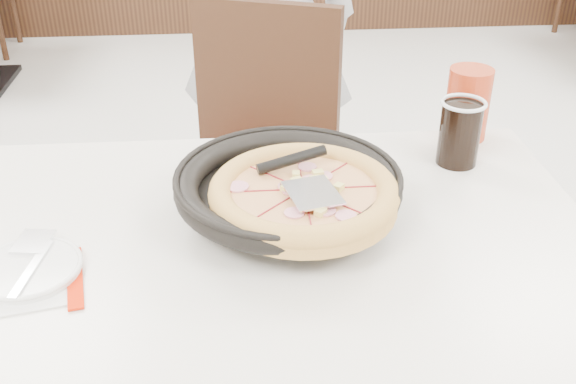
{
  "coord_description": "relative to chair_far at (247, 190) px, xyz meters",
  "views": [
    {
      "loc": [
        -0.31,
        -1.2,
        1.41
      ],
      "look_at": [
        -0.23,
        -0.15,
        0.8
      ],
      "focal_mm": 42.0,
      "sensor_mm": 36.0,
      "label": 1
    }
  ],
  "objects": [
    {
      "name": "chair_far",
      "position": [
        0.0,
        0.0,
        0.0
      ],
      "size": [
        0.54,
        0.54,
        0.95
      ],
      "primitive_type": null,
      "rotation": [
        0.0,
        0.0,
        2.77
      ],
      "color": "black",
      "rests_on": "floor"
    },
    {
      "name": "trivet",
      "position": [
        0.06,
        -0.59,
        0.29
      ],
      "size": [
        0.13,
        0.13,
        0.04
      ],
      "primitive_type": "cylinder",
      "rotation": [
        0.0,
        0.0,
        0.07
      ],
      "color": "black",
      "rests_on": "main_table"
    },
    {
      "name": "pizza_pan",
      "position": [
        0.07,
        -0.57,
        0.32
      ],
      "size": [
        0.36,
        0.36,
        0.01
      ],
      "primitive_type": "cylinder",
      "rotation": [
        0.0,
        0.0,
        0.07
      ],
      "color": "black",
      "rests_on": "trivet"
    },
    {
      "name": "pizza",
      "position": [
        0.09,
        -0.62,
        0.34
      ],
      "size": [
        0.35,
        0.35,
        0.02
      ],
      "primitive_type": "cylinder",
      "rotation": [
        0.0,
        0.0,
        0.07
      ],
      "color": "tan",
      "rests_on": "pizza_pan"
    },
    {
      "name": "pizza_server",
      "position": [
        0.1,
        -0.65,
        0.37
      ],
      "size": [
        0.1,
        0.12,
        0.0
      ],
      "primitive_type": "cube",
      "rotation": [
        0.0,
        0.0,
        0.24
      ],
      "color": "silver",
      "rests_on": "pizza"
    },
    {
      "name": "napkin",
      "position": [
        -0.36,
        -0.74,
        0.28
      ],
      "size": [
        0.19,
        0.19,
        0.0
      ],
      "primitive_type": "cube",
      "rotation": [
        0.0,
        0.0,
        0.21
      ],
      "color": "white",
      "rests_on": "main_table"
    },
    {
      "name": "side_plate",
      "position": [
        -0.36,
        -0.72,
        0.28
      ],
      "size": [
        0.18,
        0.18,
        0.01
      ],
      "primitive_type": "cylinder",
      "rotation": [
        0.0,
        0.0,
        0.07
      ],
      "color": "white",
      "rests_on": "napkin"
    },
    {
      "name": "fork",
      "position": [
        -0.35,
        -0.73,
        0.29
      ],
      "size": [
        0.04,
        0.15,
        0.0
      ],
      "primitive_type": "cube",
      "rotation": [
        0.0,
        0.0,
        -0.14
      ],
      "color": "silver",
      "rests_on": "side_plate"
    },
    {
      "name": "cola_glass",
      "position": [
        0.44,
        -0.39,
        0.34
      ],
      "size": [
        0.09,
        0.09,
        0.13
      ],
      "primitive_type": "cylinder",
      "rotation": [
        0.0,
        0.0,
        0.07
      ],
      "color": "black",
      "rests_on": "main_table"
    },
    {
      "name": "red_cup",
      "position": [
        0.49,
        -0.27,
        0.35
      ],
      "size": [
        0.1,
        0.1,
        0.16
      ],
      "primitive_type": "cylinder",
      "rotation": [
        0.0,
        0.0,
        0.07
      ],
      "color": "#A92F13",
      "rests_on": "main_table"
    },
    {
      "name": "diner_person",
      "position": [
        0.08,
        0.55,
        0.35
      ],
      "size": [
        0.67,
        0.52,
        1.64
      ],
      "primitive_type": "imported",
      "rotation": [
        0.0,
        0.0,
        2.92
      ],
      "color": "#AEAFB4",
      "rests_on": "floor"
    }
  ]
}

